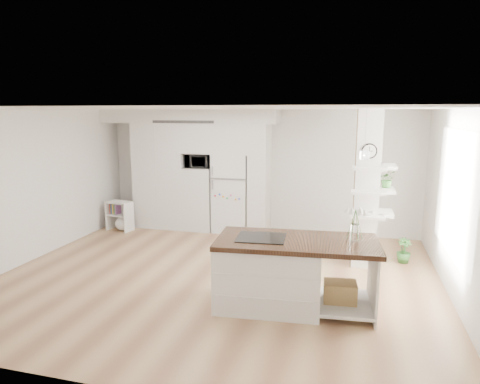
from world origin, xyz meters
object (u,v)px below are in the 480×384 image
object	(u,v)px
refrigerator	(232,193)
floor_plant_a	(360,247)
kitchen_island	(278,271)
bookshelf	(121,218)

from	to	relation	value
refrigerator	floor_plant_a	size ratio (longest dim) A/B	3.60
refrigerator	kitchen_island	xyz separation A→B (m)	(1.66, -3.48, -0.37)
refrigerator	kitchen_island	distance (m)	3.88
floor_plant_a	bookshelf	bearing A→B (deg)	172.70
refrigerator	bookshelf	world-z (taller)	refrigerator
bookshelf	floor_plant_a	bearing A→B (deg)	3.52
kitchen_island	floor_plant_a	xyz separation A→B (m)	(1.11, 2.21, -0.26)
bookshelf	floor_plant_a	size ratio (longest dim) A/B	1.37
kitchen_island	bookshelf	world-z (taller)	kitchen_island
bookshelf	refrigerator	bearing A→B (deg)	24.67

